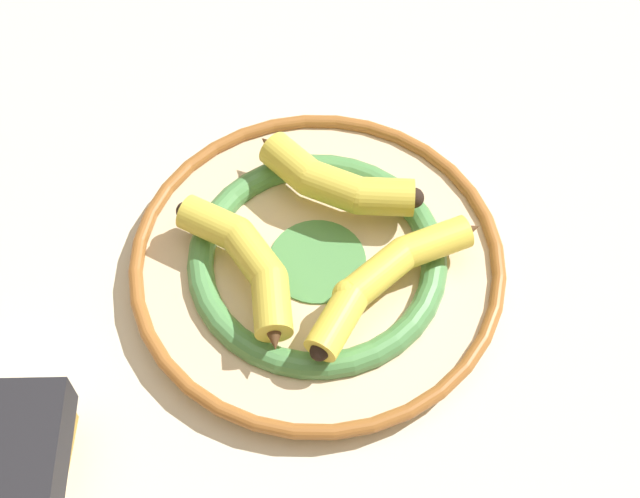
# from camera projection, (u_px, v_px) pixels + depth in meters

# --- Properties ---
(ground_plane) EXTENTS (2.80, 2.80, 0.00)m
(ground_plane) POSITION_uv_depth(u_px,v_px,m) (328.00, 288.00, 0.82)
(ground_plane) COLOR beige
(decorative_bowl) EXTENTS (0.35, 0.35, 0.03)m
(decorative_bowl) POSITION_uv_depth(u_px,v_px,m) (320.00, 261.00, 0.82)
(decorative_bowl) COLOR beige
(decorative_bowl) RESTS_ON ground_plane
(banana_a) EXTENTS (0.08, 0.20, 0.03)m
(banana_a) POSITION_uv_depth(u_px,v_px,m) (387.00, 276.00, 0.78)
(banana_a) COLOR yellow
(banana_a) RESTS_ON decorative_bowl
(banana_b) EXTENTS (0.18, 0.07, 0.03)m
(banana_b) POSITION_uv_depth(u_px,v_px,m) (248.00, 263.00, 0.78)
(banana_b) COLOR gold
(banana_b) RESTS_ON decorative_bowl
(banana_c) EXTENTS (0.15, 0.12, 0.04)m
(banana_c) POSITION_uv_depth(u_px,v_px,m) (333.00, 181.00, 0.83)
(banana_c) COLOR gold
(banana_c) RESTS_ON decorative_bowl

